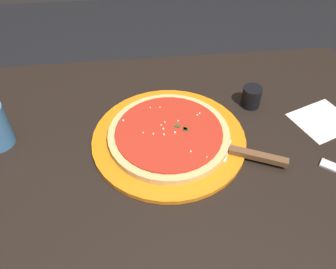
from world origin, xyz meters
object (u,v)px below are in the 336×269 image
Objects in this scene: serving_plate at (168,139)px; napkin_folded_right at (322,121)px; pizza_server at (240,152)px; cup_small_sauce at (251,97)px; pizza at (168,134)px.

napkin_folded_right is at bearing -176.25° from serving_plate.
pizza_server is (-0.15, 0.07, 0.01)m from serving_plate.
cup_small_sauce is at bearing -155.07° from serving_plate.
pizza_server reaches higher than napkin_folded_right.
napkin_folded_right is (-0.39, -0.03, -0.02)m from pizza.
napkin_folded_right is (-0.24, -0.10, -0.01)m from pizza_server.
pizza_server is 4.00× the size of cup_small_sauce.
serving_plate is 2.64× the size of napkin_folded_right.
pizza_server is 1.59× the size of napkin_folded_right.
pizza_server is at bearing 155.46° from serving_plate.
cup_small_sauce reaches higher than napkin_folded_right.
pizza_server is at bearing 21.83° from napkin_folded_right.
cup_small_sauce is 0.19m from napkin_folded_right.
cup_small_sauce is (-0.08, -0.18, 0.01)m from pizza_server.
pizza is at bearing -136.12° from serving_plate.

